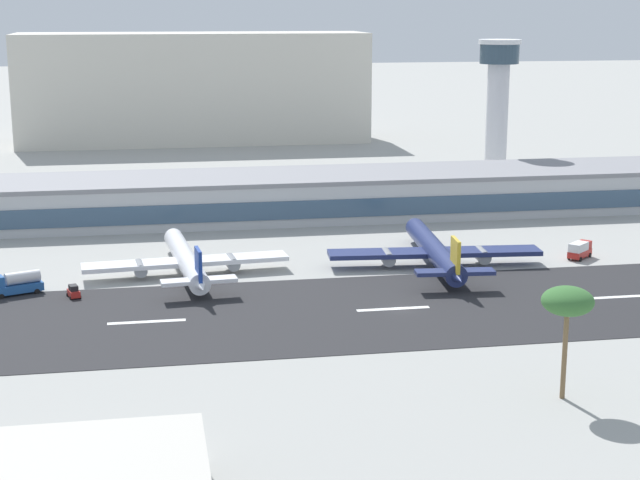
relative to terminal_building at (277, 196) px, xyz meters
name	(u,v)px	position (x,y,z in m)	size (l,w,h in m)	color
ground_plane	(401,309)	(10.13, -75.25, -5.01)	(1400.00, 1400.00, 0.00)	#9E9E99
runway_strip	(400,309)	(10.13, -75.01, -4.97)	(800.00, 40.24, 0.08)	#262628
runway_centreline_dash_3	(147,322)	(-30.34, -75.01, -4.92)	(12.00, 1.20, 0.01)	white
runway_centreline_dash_4	(393,309)	(8.91, -75.01, -4.92)	(12.00, 1.20, 0.01)	white
runway_centreline_dash_5	(622,297)	(48.52, -75.01, -4.92)	(12.00, 1.20, 0.01)	white
terminal_building	(277,196)	(0.00, 0.00, 0.00)	(199.17, 25.25, 10.00)	#B7BABC
control_tower	(498,98)	(63.15, 29.18, 19.03)	(11.14, 11.14, 39.17)	silver
distant_hotel_block	(194,88)	(-11.60, 136.36, 14.25)	(122.68, 32.48, 38.51)	beige
airliner_navy_tail_gate_0	(187,261)	(-22.92, -48.75, -2.26)	(37.53, 41.27, 8.62)	white
airliner_gold_tail_gate_1	(436,252)	(23.16, -50.54, -2.07)	(40.38, 44.25, 9.24)	navy
service_box_truck_0	(580,250)	(52.63, -48.90, -3.22)	(6.11, 5.74, 3.25)	#B2231E
service_baggage_tug_1	(74,292)	(-42.29, -59.38, -3.96)	(2.62, 3.53, 2.20)	#B2231E
service_fuel_truck_2	(16,283)	(-51.86, -55.87, -2.98)	(8.86, 5.55, 3.95)	#23569E
palm_tree_0	(568,303)	(20.58, -115.09, 7.41)	(6.45, 6.45, 14.40)	brown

